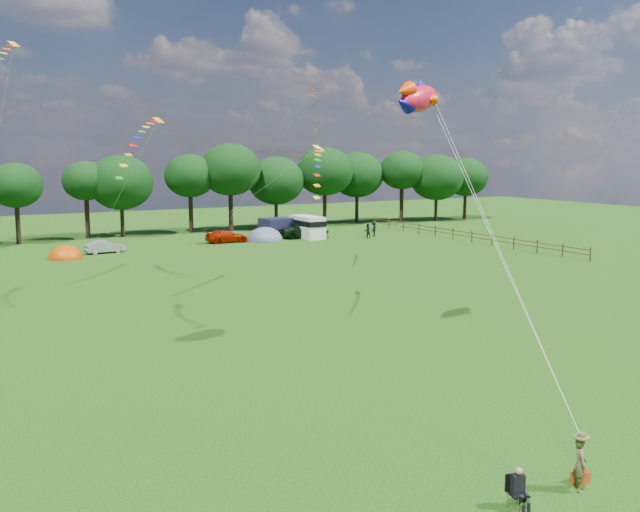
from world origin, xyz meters
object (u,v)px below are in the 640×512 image
tent_greyblue (265,240)px  walker_b (374,229)px  kite_flyer (580,464)px  campervan_d (307,226)px  tent_orange (65,258)px  car_d (304,230)px  walker_a (367,231)px  fish_kite (416,98)px  camp_chair (517,484)px  car_c (227,236)px  car_b (105,247)px

tent_greyblue → walker_b: bearing=-10.7°
kite_flyer → campervan_d: bearing=15.1°
campervan_d → tent_greyblue: campervan_d is taller
tent_orange → tent_greyblue: bearing=8.6°
car_d → walker_a: bearing=-123.7°
car_d → fish_kite: fish_kite is taller
tent_orange → walker_b: (32.80, 0.84, 0.83)m
campervan_d → camp_chair: bearing=156.3°
campervan_d → walker_a: size_ratio=3.11×
tent_greyblue → camp_chair: (-18.30, -55.01, 0.65)m
car_c → kite_flyer: 56.84m
campervan_d → kite_flyer: (-21.10, -55.11, -0.53)m
kite_flyer → camp_chair: bearing=123.4°
tent_orange → walker_b: size_ratio=1.91×
fish_kite → walker_b: (22.80, 37.82, -10.86)m
tent_orange → car_d: bearing=8.3°
car_d → tent_orange: (-25.56, -3.74, -0.77)m
car_c → walker_a: (14.72, -3.88, 0.15)m
car_d → tent_greyblue: bearing=98.9°
car_c → walker_b: size_ratio=2.49×
tent_greyblue → fish_kite: fish_kite is taller
tent_orange → tent_greyblue: 20.89m
car_b → campervan_d: bearing=-93.1°
car_c → tent_greyblue: 4.21m
car_b → campervan_d: 21.92m
car_c → car_d: 9.04m
car_c → tent_orange: (-16.52, -3.59, -0.62)m
car_d → fish_kite: size_ratio=1.63×
campervan_d → kite_flyer: 59.01m
walker_a → tent_greyblue: bearing=-13.2°
car_d → tent_orange: bearing=100.0°
kite_flyer → camp_chair: size_ratio=1.34×
car_d → campervan_d: 0.79m
tent_greyblue → car_c: bearing=173.6°
campervan_d → walker_a: campervan_d is taller
camp_chair → walker_a: 59.12m
walker_b → car_d: bearing=-56.1°
fish_kite → walker_b: bearing=35.9°
kite_flyer → camp_chair: kite_flyer is taller
car_c → camp_chair: car_c is taller
car_b → kite_flyer: (0.78, -53.81, 0.16)m
car_c → walker_a: walker_a is taller
fish_kite → walker_a: bearing=37.0°
walker_a → walker_b: (1.56, 1.13, 0.06)m
kite_flyer → walker_b: size_ratio=0.88×
fish_kite → walker_a: 43.78m
tent_greyblue → fish_kite: 43.11m
car_d → walker_b: 7.80m
car_c → tent_orange: bearing=105.3°
campervan_d → tent_orange: (-25.67, -3.13, -1.26)m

